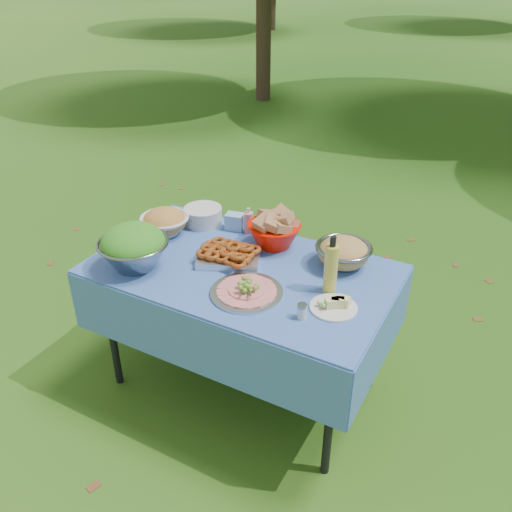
{
  "coord_description": "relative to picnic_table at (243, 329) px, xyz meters",
  "views": [
    {
      "loc": [
        1.14,
        -1.94,
        2.16
      ],
      "look_at": [
        0.08,
        0.0,
        0.85
      ],
      "focal_mm": 38.0,
      "sensor_mm": 36.0,
      "label": 1
    }
  ],
  "objects": [
    {
      "name": "sanitizer_bottle",
      "position": [
        -0.15,
        0.34,
        0.45
      ],
      "size": [
        0.05,
        0.05,
        0.14
      ],
      "primitive_type": "cylinder",
      "rotation": [
        0.0,
        0.0,
        -0.09
      ],
      "color": "pink",
      "rests_on": "picnic_table"
    },
    {
      "name": "plate_stack",
      "position": [
        -0.43,
        0.31,
        0.43
      ],
      "size": [
        0.25,
        0.25,
        0.1
      ],
      "primitive_type": "cylinder",
      "rotation": [
        0.0,
        0.0,
        0.2
      ],
      "color": "silver",
      "rests_on": "picnic_table"
    },
    {
      "name": "bread_bowl",
      "position": [
        0.03,
        0.28,
        0.47
      ],
      "size": [
        0.34,
        0.34,
        0.19
      ],
      "primitive_type": null,
      "rotation": [
        0.0,
        0.0,
        -0.25
      ],
      "color": "#F01000",
      "rests_on": "picnic_table"
    },
    {
      "name": "oil_bottle",
      "position": [
        0.45,
        0.02,
        0.52
      ],
      "size": [
        0.07,
        0.07,
        0.28
      ],
      "primitive_type": "cylinder",
      "rotation": [
        0.0,
        0.0,
        0.07
      ],
      "color": "gold",
      "rests_on": "picnic_table"
    },
    {
      "name": "wipes_box",
      "position": [
        -0.24,
        0.34,
        0.43
      ],
      "size": [
        0.11,
        0.09,
        0.09
      ],
      "primitive_type": "cube",
      "rotation": [
        0.0,
        0.0,
        0.21
      ],
      "color": "#87B5E0",
      "rests_on": "picnic_table"
    },
    {
      "name": "pasta_bowl_steel",
      "position": [
        0.42,
        0.26,
        0.45
      ],
      "size": [
        0.33,
        0.33,
        0.14
      ],
      "primitive_type": null,
      "rotation": [
        0.0,
        0.0,
        0.26
      ],
      "color": "gray",
      "rests_on": "picnic_table"
    },
    {
      "name": "cheese_plate",
      "position": [
        0.52,
        -0.1,
        0.41
      ],
      "size": [
        0.25,
        0.25,
        0.06
      ],
      "primitive_type": "cylinder",
      "rotation": [
        0.0,
        0.0,
        0.24
      ],
      "color": "silver",
      "rests_on": "picnic_table"
    },
    {
      "name": "charcuterie_platter",
      "position": [
        0.13,
        -0.18,
        0.42
      ],
      "size": [
        0.39,
        0.39,
        0.08
      ],
      "primitive_type": "cylinder",
      "rotation": [
        0.0,
        0.0,
        -0.17
      ],
      "color": "silver",
      "rests_on": "picnic_table"
    },
    {
      "name": "shaker",
      "position": [
        0.42,
        -0.23,
        0.41
      ],
      "size": [
        0.05,
        0.05,
        0.07
      ],
      "primitive_type": "cylinder",
      "rotation": [
        0.0,
        0.0,
        0.32
      ],
      "color": "silver",
      "rests_on": "picnic_table"
    },
    {
      "name": "pasta_bowl_white",
      "position": [
        -0.55,
        0.11,
        0.45
      ],
      "size": [
        0.34,
        0.34,
        0.14
      ],
      "primitive_type": null,
      "rotation": [
        0.0,
        0.0,
        -0.43
      ],
      "color": "silver",
      "rests_on": "picnic_table"
    },
    {
      "name": "salad_bowl",
      "position": [
        -0.46,
        -0.24,
        0.49
      ],
      "size": [
        0.34,
        0.34,
        0.22
      ],
      "primitive_type": null,
      "rotation": [
        0.0,
        0.0,
        -0.01
      ],
      "color": "gray",
      "rests_on": "picnic_table"
    },
    {
      "name": "fried_tray",
      "position": [
        -0.09,
        0.03,
        0.42
      ],
      "size": [
        0.37,
        0.32,
        0.07
      ],
      "primitive_type": "cube",
      "rotation": [
        0.0,
        0.0,
        0.42
      ],
      "color": "silver",
      "rests_on": "picnic_table"
    },
    {
      "name": "ground",
      "position": [
        0.0,
        0.0,
        -0.38
      ],
      "size": [
        80.0,
        80.0,
        0.0
      ],
      "primitive_type": "plane",
      "color": "#0C3609",
      "rests_on": "ground"
    },
    {
      "name": "picnic_table",
      "position": [
        0.0,
        0.0,
        0.0
      ],
      "size": [
        1.46,
        0.86,
        0.76
      ],
      "primitive_type": "cube",
      "color": "#76A8E2",
      "rests_on": "ground"
    }
  ]
}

